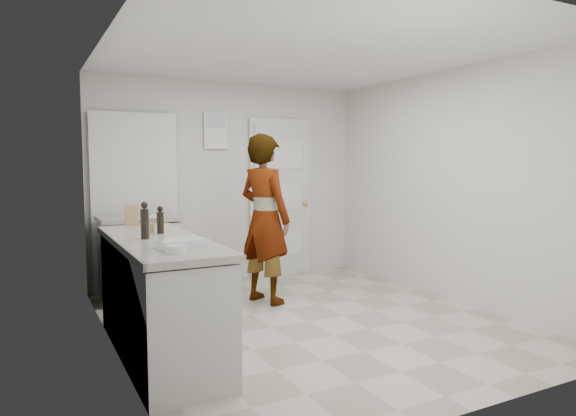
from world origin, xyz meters
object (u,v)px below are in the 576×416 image
oil_cruet_b (145,221)px  egg_bowl (176,249)px  cake_mix_box (132,215)px  person (265,219)px  spice_jar (152,228)px  oil_cruet_a (160,220)px  baking_dish (181,244)px

oil_cruet_b → egg_bowl: bearing=-86.1°
cake_mix_box → oil_cruet_b: (-0.07, -0.89, 0.04)m
person → spice_jar: 1.50m
oil_cruet_a → oil_cruet_b: 0.30m
baking_dish → egg_bowl: (-0.09, -0.19, -0.00)m
cake_mix_box → egg_bowl: (-0.02, -1.60, -0.07)m
person → oil_cruet_a: 1.52m
spice_jar → oil_cruet_a: oil_cruet_a is taller
person → oil_cruet_b: size_ratio=6.33×
spice_jar → oil_cruet_a: (0.04, -0.10, 0.07)m
spice_jar → oil_cruet_b: bearing=-111.2°
spice_jar → oil_cruet_b: (-0.13, -0.34, 0.10)m
spice_jar → oil_cruet_a: 0.13m
person → egg_bowl: 2.23m
person → oil_cruet_a: person is taller
egg_bowl → oil_cruet_a: bearing=82.2°
spice_jar → baking_dish: (0.00, -0.85, -0.01)m
cake_mix_box → oil_cruet_a: (0.11, -0.65, 0.01)m
person → oil_cruet_b: person is taller
oil_cruet_a → baking_dish: bearing=-93.0°
oil_cruet_a → egg_bowl: bearing=-97.8°
oil_cruet_b → baking_dish: oil_cruet_b is taller
spice_jar → oil_cruet_b: 0.38m
cake_mix_box → baking_dish: (0.07, -1.40, -0.07)m
cake_mix_box → oil_cruet_b: oil_cruet_b is taller
cake_mix_box → oil_cruet_a: 0.66m
cake_mix_box → oil_cruet_a: oil_cruet_a is taller
spice_jar → person: bearing=26.5°
cake_mix_box → oil_cruet_a: bearing=-76.5°
person → egg_bowl: size_ratio=13.98×
spice_jar → egg_bowl: size_ratio=0.58×
person → spice_jar: bearing=95.4°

